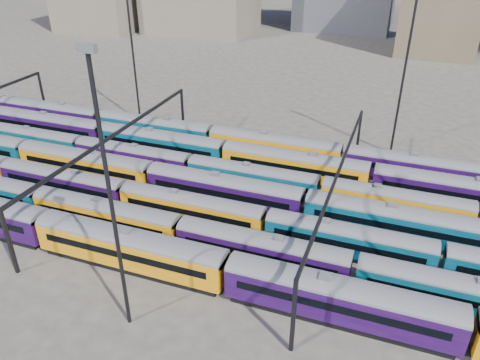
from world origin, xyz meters
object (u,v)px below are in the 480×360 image
(rake_1, at_px, (180,229))
(rake_2, at_px, (124,192))
(mast_2, at_px, (110,193))
(rake_0, at_px, (227,269))

(rake_1, xyz_separation_m, rake_2, (-10.40, 5.00, -0.05))
(rake_2, height_order, mast_2, mast_2)
(rake_1, height_order, mast_2, mast_2)
(rake_0, bearing_deg, rake_2, 151.15)
(mast_2, bearing_deg, rake_2, 123.05)
(rake_1, bearing_deg, rake_2, 154.33)
(rake_0, xyz_separation_m, rake_2, (-18.15, 10.00, -0.42))
(rake_1, relative_size, rake_2, 1.02)
(rake_0, bearing_deg, rake_1, 147.17)
(rake_0, height_order, mast_2, mast_2)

